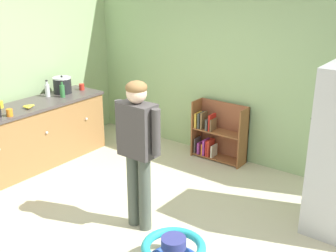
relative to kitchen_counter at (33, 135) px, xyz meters
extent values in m
plane|color=beige|center=(2.20, -0.38, -0.45)|extent=(12.00, 12.00, 0.00)
cube|color=#98B983|center=(2.20, 1.95, 0.90)|extent=(5.20, 0.06, 2.70)
cube|color=#99B681|center=(-0.43, 0.42, 0.90)|extent=(0.06, 2.99, 2.70)
cube|color=olive|center=(0.00, 0.00, -0.02)|extent=(0.60, 2.17, 0.86)
cube|color=#4B4342|center=(0.00, 0.00, 0.43)|extent=(0.64, 2.21, 0.04)
sphere|color=silver|center=(0.31, 0.00, 0.11)|extent=(0.04, 0.04, 0.04)
sphere|color=silver|center=(0.31, 0.72, 0.11)|extent=(0.04, 0.04, 0.04)
cylinder|color=silver|center=(3.64, 0.76, 0.53)|extent=(0.02, 0.02, 0.50)
cube|color=#333333|center=(3.65, 0.93, 0.83)|extent=(0.01, 0.67, 0.01)
cube|color=brown|center=(1.62, 1.73, -0.03)|extent=(0.02, 0.28, 0.85)
cube|color=brown|center=(2.40, 1.73, -0.03)|extent=(0.02, 0.28, 0.85)
cube|color=brown|center=(2.01, 1.86, -0.03)|extent=(0.80, 0.02, 0.85)
cube|color=brown|center=(2.01, 1.73, -0.42)|extent=(0.76, 0.24, 0.02)
cube|color=brown|center=(2.01, 1.73, -0.02)|extent=(0.76, 0.24, 0.02)
cube|color=#4A4340|center=(1.66, 1.70, -0.30)|extent=(0.02, 0.17, 0.23)
cube|color=gold|center=(1.66, 1.70, 0.10)|extent=(0.03, 0.17, 0.22)
cube|color=#913590|center=(1.72, 1.70, -0.32)|extent=(0.03, 0.17, 0.18)
cube|color=#3C4241|center=(1.71, 1.70, 0.11)|extent=(0.03, 0.17, 0.23)
cube|color=orange|center=(1.78, 1.70, -0.33)|extent=(0.02, 0.17, 0.17)
cube|color=brown|center=(1.76, 1.70, 0.12)|extent=(0.02, 0.17, 0.25)
cube|color=#903192|center=(1.81, 1.70, -0.29)|extent=(0.03, 0.17, 0.24)
cube|color=#3F413F|center=(1.85, 1.70, 0.08)|extent=(0.03, 0.17, 0.17)
cube|color=red|center=(1.86, 1.70, -0.29)|extent=(0.03, 0.17, 0.24)
cube|color=red|center=(1.90, 1.70, 0.11)|extent=(0.03, 0.17, 0.24)
cube|color=red|center=(1.89, 1.70, -0.29)|extent=(0.03, 0.17, 0.25)
cube|color=brown|center=(1.92, 1.70, 0.08)|extent=(0.02, 0.17, 0.18)
cube|color=beige|center=(1.95, 1.70, -0.32)|extent=(0.02, 0.17, 0.18)
cylinder|color=#4D564D|center=(2.14, -0.31, -0.03)|extent=(0.13, 0.13, 0.84)
cylinder|color=#4D564D|center=(2.30, -0.31, -0.03)|extent=(0.13, 0.13, 0.84)
cube|color=#423E3E|center=(2.22, -0.31, 0.67)|extent=(0.38, 0.22, 0.56)
cylinder|color=#423E3E|center=(1.98, -0.31, 0.69)|extent=(0.09, 0.09, 0.47)
cylinder|color=#423E3E|center=(2.46, -0.31, 0.69)|extent=(0.09, 0.09, 0.47)
sphere|color=beige|center=(2.22, -0.31, 1.05)|extent=(0.21, 0.21, 0.21)
ellipsoid|color=brown|center=(2.22, -0.31, 1.10)|extent=(0.22, 0.22, 0.13)
torus|color=#26A4B1|center=(2.93, -0.65, -0.23)|extent=(0.60, 0.60, 0.08)
cylinder|color=navy|center=(2.93, -0.65, -0.18)|extent=(0.23, 0.23, 0.10)
cylinder|color=silver|center=(2.82, -0.46, -0.32)|extent=(0.02, 0.02, 0.18)
cylinder|color=black|center=(-0.11, 0.67, 0.56)|extent=(0.27, 0.27, 0.22)
cylinder|color=silver|center=(-0.11, 0.67, 0.68)|extent=(0.27, 0.27, 0.02)
sphere|color=black|center=(-0.11, 0.67, 0.70)|extent=(0.03, 0.03, 0.03)
ellipsoid|color=yellow|center=(0.12, -0.11, 0.48)|extent=(0.11, 0.15, 0.04)
ellipsoid|color=yellow|center=(0.14, -0.10, 0.48)|extent=(0.07, 0.16, 0.04)
ellipsoid|color=yellow|center=(0.15, -0.10, 0.48)|extent=(0.07, 0.16, 0.04)
ellipsoid|color=yellow|center=(0.16, -0.11, 0.48)|extent=(0.11, 0.15, 0.04)
cylinder|color=#33753D|center=(0.07, 0.52, 0.54)|extent=(0.07, 0.07, 0.18)
cylinder|color=#33753D|center=(0.07, 0.52, 0.65)|extent=(0.03, 0.03, 0.05)
cylinder|color=black|center=(0.07, 0.52, 0.69)|extent=(0.04, 0.03, 0.02)
cylinder|color=silver|center=(-0.12, 0.41, 0.54)|extent=(0.07, 0.07, 0.18)
cylinder|color=silver|center=(-0.12, 0.41, 0.65)|extent=(0.03, 0.03, 0.05)
cylinder|color=black|center=(-0.12, 0.41, 0.69)|extent=(0.04, 0.03, 0.02)
cylinder|color=orange|center=(0.23, -0.46, 0.50)|extent=(0.08, 0.08, 0.09)
cylinder|color=red|center=(-0.01, 0.96, 0.50)|extent=(0.08, 0.08, 0.09)
cylinder|color=yellow|center=(-0.18, -0.33, 0.50)|extent=(0.08, 0.08, 0.09)
camera|label=1|loc=(4.88, -3.33, 2.16)|focal=45.54mm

